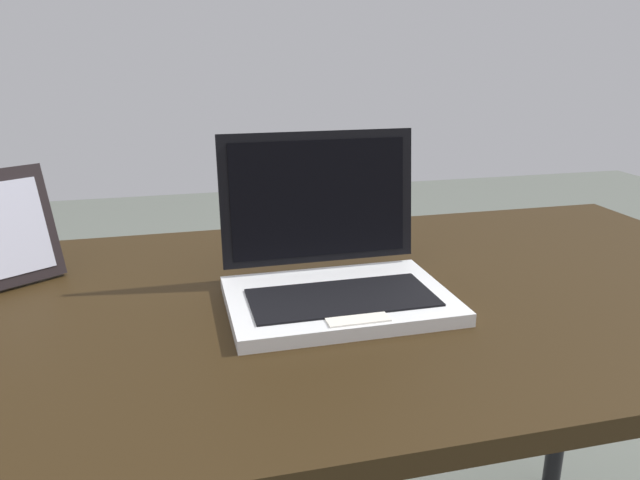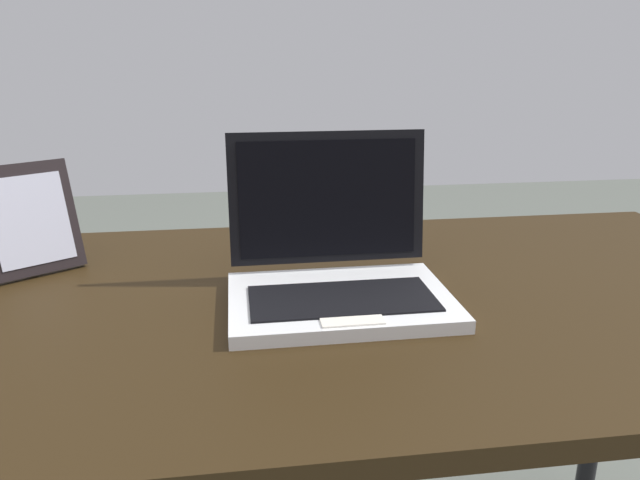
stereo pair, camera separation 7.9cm
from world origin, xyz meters
name	(u,v)px [view 2 (the right image)]	position (x,y,z in m)	size (l,w,h in m)	color
desk	(292,339)	(0.00, 0.00, 0.69)	(1.62, 0.75, 0.76)	black
laptop_front	(336,268)	(0.06, -0.01, 0.81)	(0.31, 0.24, 0.23)	silver
photo_frame	(30,220)	(-0.40, 0.16, 0.85)	(0.15, 0.13, 0.18)	black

